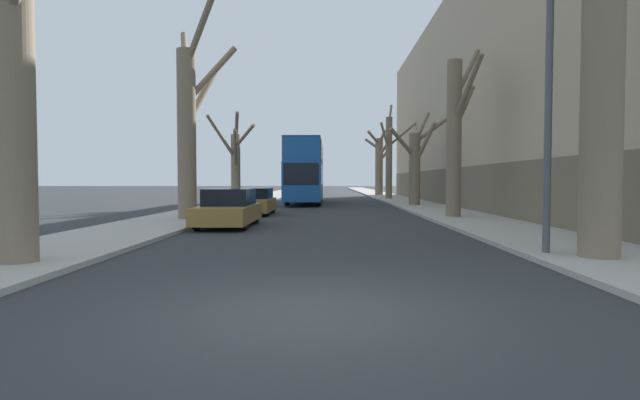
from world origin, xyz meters
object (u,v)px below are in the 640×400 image
object	(u,v)px
double_decker_bus	(305,169)
street_tree_left_0	(9,93)
street_tree_right_3	(390,155)
street_tree_right_4	(379,163)
street_tree_right_1	(456,133)
lamp_post	(545,55)
street_tree_right_0	(601,75)
parked_car_1	(255,202)
street_tree_right_2	(417,161)
parked_car_0	(229,209)
street_tree_left_2	(235,162)
street_tree_left_1	(189,122)

from	to	relation	value
double_decker_bus	street_tree_left_0	bearing A→B (deg)	-99.00
street_tree_right_3	street_tree_right_4	distance (m)	11.00
street_tree_right_1	lamp_post	world-z (taller)	lamp_post
street_tree_right_3	double_decker_bus	bearing A→B (deg)	-133.18
street_tree_left_0	street_tree_right_0	world-z (taller)	street_tree_right_0
street_tree_right_1	parked_car_1	size ratio (longest dim) A/B	1.88
street_tree_right_2	lamp_post	size ratio (longest dim) A/B	0.82
street_tree_right_0	parked_car_0	bearing A→B (deg)	139.15
street_tree_right_4	parked_car_1	bearing A→B (deg)	-106.92
street_tree_left_2	street_tree_left_1	bearing A→B (deg)	-88.86
parked_car_1	parked_car_0	bearing A→B (deg)	-90.00
street_tree_right_1	street_tree_right_4	size ratio (longest dim) A/B	1.08
street_tree_right_1	parked_car_1	distance (m)	10.25
parked_car_0	parked_car_1	world-z (taller)	parked_car_0
street_tree_right_1	street_tree_right_4	distance (m)	33.42
street_tree_right_3	parked_car_1	world-z (taller)	street_tree_right_3
street_tree_left_2	lamp_post	bearing A→B (deg)	-63.11
parked_car_0	street_tree_right_3	bearing A→B (deg)	70.77
street_tree_left_2	parked_car_1	xyz separation A→B (m)	(2.36, -7.31, -2.28)
parked_car_1	lamp_post	size ratio (longest dim) A/B	0.52
street_tree_right_4	double_decker_bus	xyz separation A→B (m)	(-7.35, -18.63, -1.04)
street_tree_left_0	lamp_post	world-z (taller)	street_tree_left_0
street_tree_right_0	parked_car_0	xyz separation A→B (m)	(-9.32, 8.06, -3.21)
street_tree_right_0	street_tree_right_1	distance (m)	11.89
street_tree_right_4	lamp_post	xyz separation A→B (m)	(-0.89, -44.67, 0.83)
street_tree_right_3	parked_car_1	xyz separation A→B (m)	(-9.16, -19.68, -3.37)
street_tree_left_0	street_tree_right_4	distance (m)	47.70
street_tree_right_0	parked_car_1	distance (m)	17.64
street_tree_left_1	street_tree_right_3	bearing A→B (deg)	64.62
street_tree_left_2	street_tree_right_0	size ratio (longest dim) A/B	0.63
street_tree_right_3	street_tree_left_2	bearing A→B (deg)	-132.95
street_tree_left_0	double_decker_bus	bearing A→B (deg)	81.00
street_tree_right_3	double_decker_bus	xyz separation A→B (m)	(-7.17, -7.64, -1.42)
street_tree_left_0	double_decker_bus	xyz separation A→B (m)	(4.37, 27.60, -0.80)
street_tree_right_1	parked_car_1	xyz separation A→B (m)	(-9.35, 2.74, -3.17)
parked_car_0	parked_car_1	size ratio (longest dim) A/B	1.10
street_tree_left_1	street_tree_right_2	size ratio (longest dim) A/B	1.46
double_decker_bus	street_tree_right_3	bearing A→B (deg)	46.82
street_tree_left_2	street_tree_right_3	world-z (taller)	street_tree_right_3
parked_car_1	lamp_post	bearing A→B (deg)	-58.89
street_tree_left_1	street_tree_left_2	xyz separation A→B (m)	(-0.23, 11.43, -1.27)
street_tree_right_3	double_decker_bus	size ratio (longest dim) A/B	0.73
street_tree_right_0	street_tree_left_0	bearing A→B (deg)	-175.47
street_tree_right_1	street_tree_right_0	bearing A→B (deg)	-90.18
street_tree_right_2	double_decker_bus	distance (m)	8.60
street_tree_right_3	street_tree_right_0	bearing A→B (deg)	-89.73
street_tree_left_0	street_tree_left_1	world-z (taller)	street_tree_left_1
street_tree_left_2	street_tree_right_1	bearing A→B (deg)	-40.61
street_tree_left_0	street_tree_right_1	world-z (taller)	street_tree_left_0
street_tree_left_2	street_tree_right_3	xyz separation A→B (m)	(11.52, 12.37, 1.09)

